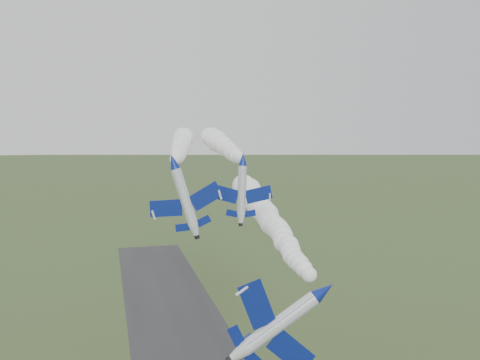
% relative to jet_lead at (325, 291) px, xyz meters
% --- Properties ---
extents(jet_lead, '(6.86, 13.90, 9.48)m').
position_rel_jet_lead_xyz_m(jet_lead, '(0.00, 0.00, 0.00)').
color(jet_lead, silver).
extents(smoke_trail_jet_lead, '(12.00, 65.00, 5.17)m').
position_rel_jet_lead_xyz_m(smoke_trail_jet_lead, '(4.51, 35.70, 2.15)').
color(smoke_trail_jet_lead, white).
extents(jet_pair_left, '(10.64, 13.04, 4.13)m').
position_rel_jet_lead_xyz_m(jet_pair_left, '(-12.72, 26.02, 12.45)').
color(jet_pair_left, silver).
extents(smoke_trail_jet_pair_left, '(17.74, 64.78, 4.80)m').
position_rel_jet_lead_xyz_m(smoke_trail_jet_pair_left, '(-6.65, 61.49, 13.78)').
color(smoke_trail_jet_pair_left, white).
extents(jet_pair_right, '(9.39, 11.20, 2.77)m').
position_rel_jet_lead_xyz_m(jet_pair_right, '(-2.08, 26.58, 12.61)').
color(jet_pair_right, silver).
extents(smoke_trail_jet_pair_right, '(9.39, 52.63, 4.64)m').
position_rel_jet_lead_xyz_m(smoke_trail_jet_pair_right, '(0.82, 55.30, 13.92)').
color(smoke_trail_jet_pair_right, white).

